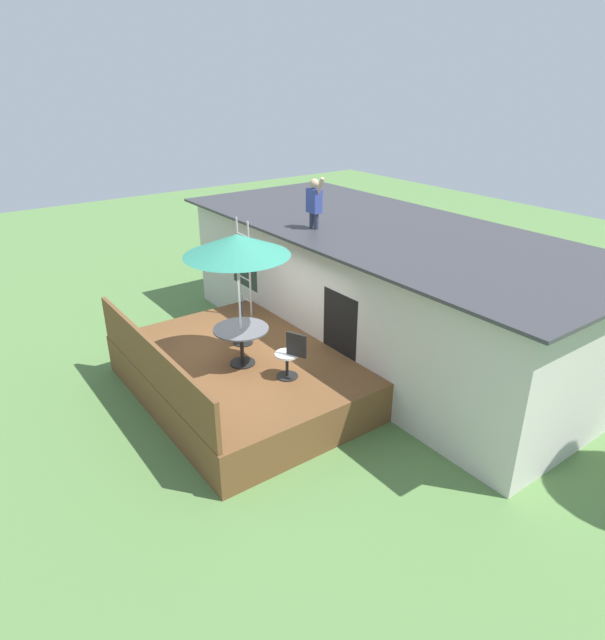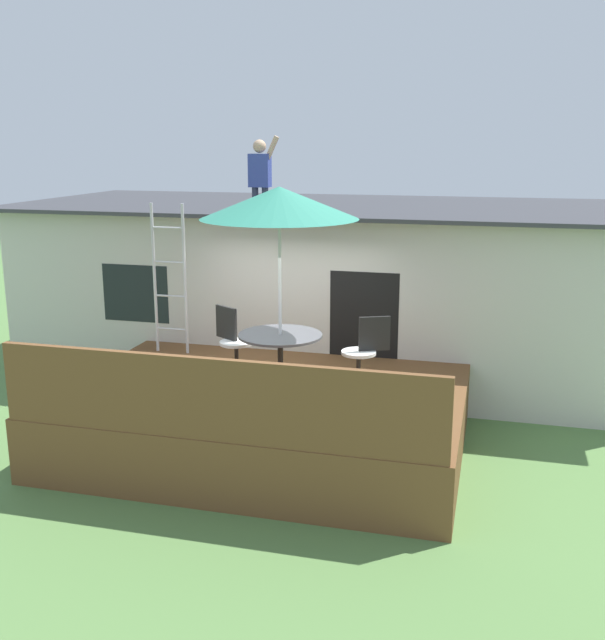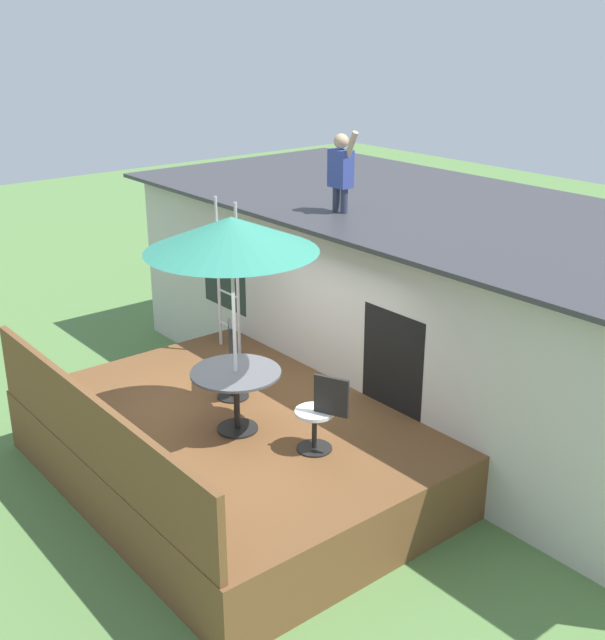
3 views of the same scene
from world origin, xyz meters
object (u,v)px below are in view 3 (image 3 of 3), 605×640
step_ladder (228,277)px  patio_umbrella (231,234)px  patio_table (236,384)px  patio_chair_right (320,414)px  person_figure (341,167)px  patio_chair_left (232,362)px

step_ladder → patio_umbrella: bearing=-32.4°
patio_umbrella → step_ladder: patio_umbrella is taller
patio_table → patio_chair_right: size_ratio=1.13×
step_ladder → person_figure: (1.03, 1.18, 1.54)m
patio_table → patio_chair_left: (-0.81, 0.49, -0.13)m
patio_umbrella → person_figure: 2.71m
patio_umbrella → person_figure: bearing=112.6°
patio_umbrella → step_ladder: size_ratio=1.15×
patio_umbrella → patio_chair_right: (0.98, 0.44, -1.89)m
patio_chair_left → patio_chair_right: bearing=29.5°
patio_chair_left → patio_chair_right: 1.78m
step_ladder → patio_chair_left: step_ladder is taller
patio_table → step_ladder: size_ratio=0.47×
patio_table → patio_chair_right: 1.08m
step_ladder → patio_chair_right: bearing=-16.0°
patio_table → patio_chair_left: size_ratio=1.13×
patio_chair_right → patio_chair_left: bearing=-25.7°
patio_chair_right → step_ladder: bearing=-40.1°
patio_table → person_figure: 3.39m
patio_chair_left → patio_chair_right: size_ratio=1.00×
person_figure → patio_chair_right: size_ratio=1.21×
patio_umbrella → patio_chair_left: 2.11m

